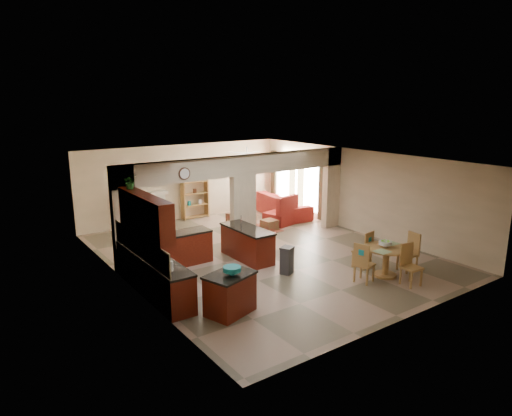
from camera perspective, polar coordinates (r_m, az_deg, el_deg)
floor at (r=13.45m, az=0.78°, el=-5.72°), size 10.00×10.00×0.00m
ceiling at (r=12.80m, az=0.82°, el=6.19°), size 10.00×10.00×0.00m
wall_back at (r=17.27m, az=-9.01°, el=3.24°), size 8.00×0.00×8.00m
wall_front at (r=9.63m, az=18.63°, el=-5.58°), size 8.00×0.00×8.00m
wall_left at (r=11.26m, az=-15.94°, el=-2.64°), size 0.00×10.00×10.00m
wall_right at (r=15.69m, az=12.71°, el=2.04°), size 0.00×10.00×10.00m
partition_left_pier at (r=12.27m, az=-16.19°, el=-1.34°), size 0.60×0.25×2.80m
partition_center_pier at (r=13.93m, az=-1.62°, el=-0.33°), size 0.80×0.25×2.20m
partition_right_pier at (r=16.15m, az=9.38°, el=2.52°), size 0.60×0.25×2.80m
partition_header at (r=13.66m, az=-1.66°, el=5.38°), size 8.00×0.25×0.60m
kitchen_counter at (r=11.57m, az=-11.75°, el=-6.83°), size 2.52×3.29×1.48m
upper_cabinets at (r=10.46m, az=-13.72°, el=-0.78°), size 0.35×2.40×0.90m
peninsula at (r=12.89m, az=-1.09°, el=-4.45°), size 0.70×1.85×0.91m
wall_clock at (r=12.55m, az=-8.93°, el=4.27°), size 0.34×0.03×0.34m
rug at (r=15.74m, az=-0.17°, el=-2.82°), size 1.60×1.30×0.01m
fireplace at (r=16.65m, az=-13.58°, el=-0.12°), size 1.60×0.35×1.20m
shelving_unit at (r=17.36m, az=-7.65°, el=1.66°), size 1.00×0.32×1.80m
window_a at (r=17.30m, az=6.98°, el=2.65°), size 0.02×0.90×1.90m
window_b at (r=18.57m, az=3.47°, el=3.47°), size 0.02×0.90×1.90m
glazed_door at (r=17.96m, az=5.15°, el=2.61°), size 0.02×0.70×2.10m
drape_a_left at (r=16.84m, az=8.25°, el=2.31°), size 0.10×0.28×2.30m
drape_a_right at (r=17.72m, az=5.59°, el=2.94°), size 0.10×0.28×2.30m
drape_b_left at (r=18.09m, az=4.56°, el=3.18°), size 0.10×0.28×2.30m
drape_b_right at (r=19.01m, az=2.24°, el=3.72°), size 0.10×0.28×2.30m
ceiling_fan at (r=16.13m, az=-1.15°, el=6.85°), size 1.00×1.00×0.10m
kitchen_island at (r=9.76m, az=-3.28°, el=-10.61°), size 1.19×1.00×0.88m
teal_bowl at (r=9.51m, az=-3.01°, el=-7.83°), size 0.38×0.38×0.18m
trash_can at (r=11.90m, az=3.88°, el=-6.66°), size 0.40×0.37×0.67m
dining_table at (r=12.11m, az=15.95°, el=-5.92°), size 1.13×1.13×0.77m
fruit_bowl at (r=12.02m, az=15.85°, el=-4.31°), size 0.33×0.33×0.18m
sofa at (r=17.76m, az=3.22°, el=0.41°), size 2.92×1.44×0.82m
chaise at (r=16.59m, az=3.14°, el=-1.22°), size 1.25×1.10×0.43m
armchair at (r=15.51m, az=-1.91°, el=-1.70°), size 1.06×1.07×0.72m
ottoman at (r=15.79m, az=1.68°, el=-2.12°), size 0.51×0.51×0.35m
plant at (r=11.07m, az=-15.45°, el=3.21°), size 0.35×0.32×0.35m
chair_north at (r=12.51m, az=13.49°, el=-4.93°), size 0.49×0.49×1.02m
chair_east at (r=12.69m, az=18.74°, el=-5.02°), size 0.47×0.47×1.02m
chair_south at (r=11.75m, az=18.59°, el=-6.49°), size 0.46×0.46×1.02m
chair_west at (r=11.52m, az=13.23°, el=-6.54°), size 0.51×0.51×1.02m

